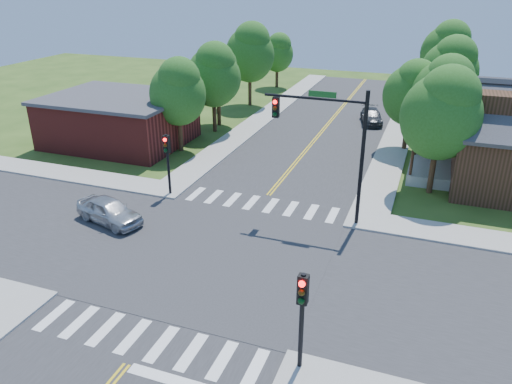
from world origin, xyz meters
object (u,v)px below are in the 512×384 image
at_px(signal_pole_se, 302,305).
at_px(signal_pole_nw, 167,154).
at_px(car_silver, 109,211).
at_px(signal_mast_ne, 330,134).
at_px(car_dgrey, 371,117).

bearing_deg(signal_pole_se, signal_pole_nw, 135.00).
relative_size(signal_pole_se, car_silver, 0.88).
distance_m(signal_mast_ne, car_silver, 12.30).
relative_size(signal_pole_se, signal_pole_nw, 1.00).
distance_m(car_silver, car_dgrey, 26.25).
xyz_separation_m(signal_pole_se, car_dgrey, (-2.10, 31.02, -2.05)).
height_order(signal_pole_nw, car_dgrey, signal_pole_nw).
distance_m(signal_pole_nw, car_dgrey, 21.91).
relative_size(car_silver, car_dgrey, 0.96).
distance_m(signal_mast_ne, signal_pole_nw, 9.76).
height_order(signal_mast_ne, signal_pole_se, signal_mast_ne).
xyz_separation_m(signal_pole_nw, car_silver, (-1.23, -4.31, -1.98)).
xyz_separation_m(signal_mast_ne, car_silver, (-10.74, -4.32, -4.16)).
height_order(signal_mast_ne, signal_pole_nw, signal_mast_ne).
xyz_separation_m(signal_pole_nw, car_dgrey, (9.10, 19.82, -2.05)).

